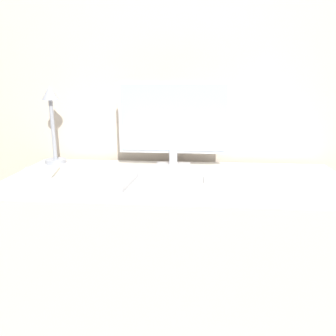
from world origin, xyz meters
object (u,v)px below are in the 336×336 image
object	(u,v)px
notebook	(37,175)
ereader	(93,176)
laptop	(93,180)
keyboard	(242,180)
pen	(167,192)
desk_lamp	(52,118)
monitor	(173,122)

from	to	relation	value
notebook	ereader	bearing A→B (deg)	-13.42
laptop	ereader	xyz separation A→B (m)	(-0.00, -0.00, 0.02)
keyboard	notebook	bearing A→B (deg)	-179.70
notebook	pen	distance (m)	0.62
notebook	pen	xyz separation A→B (m)	(0.59, -0.17, -0.00)
laptop	desk_lamp	xyz separation A→B (m)	(-0.30, 0.32, 0.22)
desk_lamp	pen	xyz separation A→B (m)	(0.62, -0.43, -0.23)
monitor	desk_lamp	size ratio (longest dim) A/B	1.36
laptop	pen	world-z (taller)	laptop
keyboard	desk_lamp	world-z (taller)	desk_lamp
desk_lamp	notebook	size ratio (longest dim) A/B	1.41
pen	laptop	bearing A→B (deg)	160.79
notebook	desk_lamp	bearing A→B (deg)	95.20
monitor	ereader	size ratio (longest dim) A/B	2.69
laptop	pen	xyz separation A→B (m)	(0.32, -0.11, -0.01)
laptop	keyboard	bearing A→B (deg)	6.14
laptop	ereader	distance (m)	0.02
monitor	laptop	bearing A→B (deg)	-136.52
desk_lamp	pen	distance (m)	0.79
laptop	notebook	size ratio (longest dim) A/B	1.26
ereader	laptop	bearing A→B (deg)	81.77
pen	ereader	bearing A→B (deg)	161.39
pen	monitor	bearing A→B (deg)	90.88
ereader	pen	size ratio (longest dim) A/B	1.48
ereader	pen	distance (m)	0.34
keyboard	desk_lamp	xyz separation A→B (m)	(-0.92, 0.26, 0.22)
ereader	desk_lamp	bearing A→B (deg)	132.49
monitor	pen	distance (m)	0.46
monitor	keyboard	distance (m)	0.44
keyboard	laptop	world-z (taller)	laptop
desk_lamp	notebook	bearing A→B (deg)	-84.80
keyboard	laptop	size ratio (longest dim) A/B	0.91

